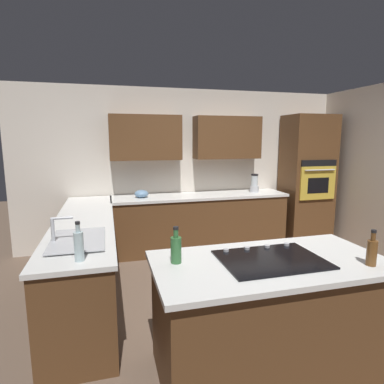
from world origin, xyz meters
name	(u,v)px	position (x,y,z in m)	size (l,w,h in m)	color
ground_plane	(251,296)	(0.00, 0.00, 0.00)	(14.00, 14.00, 0.00)	brown
wall_back	(197,161)	(0.07, -2.05, 1.43)	(6.00, 0.44, 2.60)	silver
lower_cabinets_back	(200,223)	(0.10, -1.72, 0.43)	(2.80, 0.60, 0.86)	brown
countertop_back	(201,196)	(0.10, -1.72, 0.88)	(2.84, 0.64, 0.04)	silver
lower_cabinets_side	(86,259)	(1.82, -0.55, 0.43)	(0.60, 2.90, 0.86)	brown
countertop_side	(84,221)	(1.82, -0.55, 0.88)	(0.64, 2.94, 0.04)	silver
island_base	(268,318)	(0.39, 1.11, 0.43)	(1.69, 0.82, 0.86)	brown
island_top	(271,263)	(0.39, 1.11, 0.88)	(1.77, 0.90, 0.04)	silver
wall_oven	(307,179)	(-1.85, -1.72, 1.10)	(0.80, 0.66, 2.20)	brown
sink_unit	(77,239)	(1.83, 0.27, 0.92)	(0.46, 0.70, 0.23)	#515456
cooktop	(271,259)	(0.39, 1.10, 0.91)	(0.76, 0.56, 0.03)	black
blender	(254,184)	(-0.85, -1.73, 1.03)	(0.15, 0.15, 0.31)	silver
mixing_bowl	(141,194)	(1.05, -1.73, 0.96)	(0.21, 0.21, 0.12)	#668CB2
dish_soap_bottle	(79,245)	(1.77, 0.75, 1.02)	(0.07, 0.07, 0.30)	silver
oil_bottle	(176,249)	(1.08, 0.97, 1.01)	(0.08, 0.08, 0.27)	#336B38
second_bottle	(372,252)	(-0.26, 1.38, 1.00)	(0.07, 0.07, 0.26)	brown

